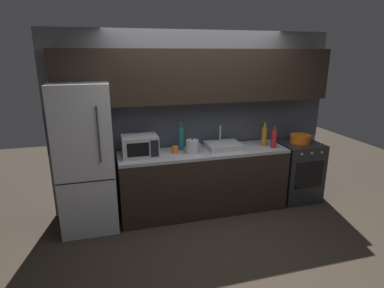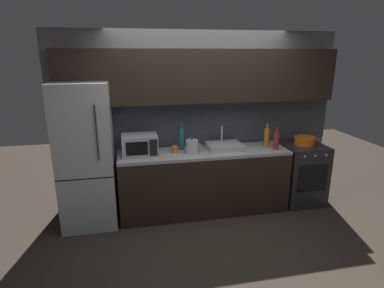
{
  "view_description": "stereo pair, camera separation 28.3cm",
  "coord_description": "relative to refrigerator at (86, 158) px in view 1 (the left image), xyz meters",
  "views": [
    {
      "loc": [
        -1.26,
        -3.02,
        2.2
      ],
      "look_at": [
        -0.17,
        0.9,
        1.01
      ],
      "focal_mm": 29.27,
      "sensor_mm": 36.0,
      "label": 1
    },
    {
      "loc": [
        -0.99,
        -3.09,
        2.2
      ],
      "look_at": [
        -0.17,
        0.9,
        1.01
      ],
      "focal_mm": 29.27,
      "sensor_mm": 36.0,
      "label": 2
    }
  ],
  "objects": [
    {
      "name": "oven_range",
      "position": [
        3.06,
        -0.0,
        -0.48
      ],
      "size": [
        0.6,
        0.62,
        0.9
      ],
      "color": "#232326",
      "rests_on": "ground"
    },
    {
      "name": "kettle",
      "position": [
        1.37,
        -0.06,
        0.06
      ],
      "size": [
        0.2,
        0.17,
        0.21
      ],
      "color": "#B7BABF",
      "rests_on": "counter_run"
    },
    {
      "name": "wine_bottle_amber",
      "position": [
        2.46,
        0.0,
        0.11
      ],
      "size": [
        0.08,
        0.08,
        0.34
      ],
      "color": "#B27019",
      "rests_on": "counter_run"
    },
    {
      "name": "refrigerator",
      "position": [
        0.0,
        0.0,
        0.0
      ],
      "size": [
        0.68,
        0.69,
        1.87
      ],
      "color": "#B7BABF",
      "rests_on": "ground"
    },
    {
      "name": "sink_basin",
      "position": [
        1.85,
        0.03,
        0.01
      ],
      "size": [
        0.48,
        0.38,
        0.3
      ],
      "color": "#ADAFB5",
      "rests_on": "counter_run"
    },
    {
      "name": "mug_orange",
      "position": [
        1.14,
        0.01,
        0.01
      ],
      "size": [
        0.08,
        0.08,
        0.1
      ],
      "primitive_type": "cylinder",
      "color": "orange",
      "rests_on": "counter_run"
    },
    {
      "name": "wine_bottle_teal",
      "position": [
        1.26,
        0.13,
        0.13
      ],
      "size": [
        0.07,
        0.07,
        0.39
      ],
      "color": "#19666B",
      "rests_on": "counter_run"
    },
    {
      "name": "microwave",
      "position": [
        0.68,
        0.02,
        0.1
      ],
      "size": [
        0.46,
        0.35,
        0.27
      ],
      "color": "#A8AAAF",
      "rests_on": "counter_run"
    },
    {
      "name": "wine_bottle_red",
      "position": [
        2.55,
        -0.13,
        0.09
      ],
      "size": [
        0.08,
        0.08,
        0.32
      ],
      "color": "#A82323",
      "rests_on": "counter_run"
    },
    {
      "name": "ground_plane",
      "position": [
        1.55,
        -0.9,
        -0.93
      ],
      "size": [
        10.0,
        10.0,
        0.0
      ],
      "primitive_type": "plane",
      "color": "#2D261E"
    },
    {
      "name": "back_wall",
      "position": [
        1.55,
        0.3,
        0.61
      ],
      "size": [
        4.08,
        0.44,
        2.5
      ],
      "color": "slate",
      "rests_on": "ground"
    },
    {
      "name": "counter_run",
      "position": [
        1.55,
        0.0,
        -0.48
      ],
      "size": [
        2.34,
        0.6,
        0.9
      ],
      "color": "black",
      "rests_on": "ground"
    },
    {
      "name": "cooking_pot",
      "position": [
        3.07,
        0.0,
        0.03
      ],
      "size": [
        0.3,
        0.3,
        0.12
      ],
      "color": "orange",
      "rests_on": "oven_range"
    }
  ]
}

